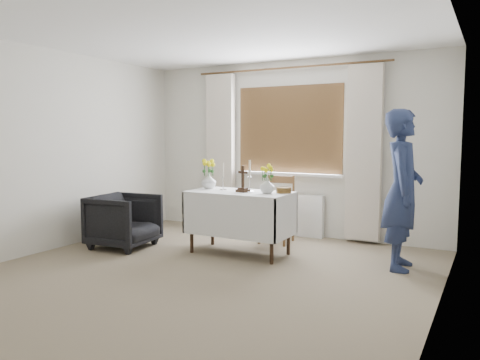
% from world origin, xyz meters
% --- Properties ---
extents(ground, '(5.00, 5.00, 0.00)m').
position_xyz_m(ground, '(0.00, 0.00, 0.00)').
color(ground, '#7F6E58').
rests_on(ground, ground).
extents(altar_table, '(1.24, 0.64, 0.76)m').
position_xyz_m(altar_table, '(-0.07, 1.13, 0.38)').
color(altar_table, white).
rests_on(altar_table, ground).
extents(wooden_chair, '(0.44, 0.44, 0.89)m').
position_xyz_m(wooden_chair, '(0.08, 1.89, 0.45)').
color(wooden_chair, brown).
rests_on(wooden_chair, ground).
extents(armchair, '(0.82, 0.80, 0.69)m').
position_xyz_m(armchair, '(-1.53, 0.70, 0.34)').
color(armchair, black).
rests_on(armchair, ground).
extents(person, '(0.48, 0.67, 1.72)m').
position_xyz_m(person, '(1.76, 1.41, 0.86)').
color(person, navy).
rests_on(person, ground).
extents(radiator, '(1.10, 0.10, 0.60)m').
position_xyz_m(radiator, '(0.00, 2.42, 0.30)').
color(radiator, silver).
rests_on(radiator, ground).
extents(wooden_cross, '(0.17, 0.14, 0.32)m').
position_xyz_m(wooden_cross, '(-0.01, 1.10, 0.92)').
color(wooden_cross, black).
rests_on(wooden_cross, altar_table).
extents(candlestick_left, '(0.11, 0.11, 0.34)m').
position_xyz_m(candlestick_left, '(-0.30, 1.13, 0.93)').
color(candlestick_left, white).
rests_on(candlestick_left, altar_table).
extents(candlestick_right, '(0.12, 0.12, 0.38)m').
position_xyz_m(candlestick_right, '(0.06, 1.14, 0.95)').
color(candlestick_right, white).
rests_on(candlestick_right, altar_table).
extents(flower_vase_left, '(0.22, 0.22, 0.19)m').
position_xyz_m(flower_vase_left, '(-0.56, 1.21, 0.86)').
color(flower_vase_left, silver).
rests_on(flower_vase_left, altar_table).
extents(flower_vase_right, '(0.22, 0.22, 0.18)m').
position_xyz_m(flower_vase_right, '(0.30, 1.12, 0.85)').
color(flower_vase_right, silver).
rests_on(flower_vase_right, altar_table).
extents(wicker_basket, '(0.20, 0.20, 0.07)m').
position_xyz_m(wicker_basket, '(0.45, 1.26, 0.80)').
color(wicker_basket, brown).
rests_on(wicker_basket, altar_table).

